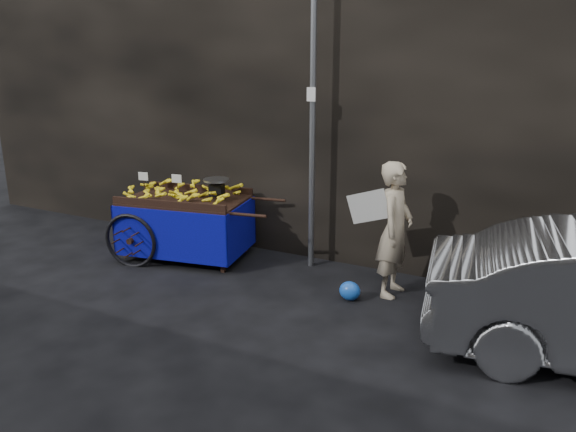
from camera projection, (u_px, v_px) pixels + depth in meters
The scene contains 6 objects.
ground at pixel (246, 295), 7.04m from camera, with size 80.00×80.00×0.00m, color black.
building_wall at pixel (355, 82), 8.38m from camera, with size 13.50×2.00×5.00m.
street_pole at pixel (312, 124), 7.45m from camera, with size 0.12×0.10×4.00m.
banana_cart at pixel (182, 204), 8.16m from camera, with size 2.53×1.48×1.29m.
vendor at pixel (395, 230), 6.85m from camera, with size 0.81×0.63×1.69m.
plastic_bag at pixel (350, 291), 6.86m from camera, with size 0.26×0.21×0.24m, color blue.
Camera 1 is at (3.43, -5.52, 2.93)m, focal length 35.00 mm.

